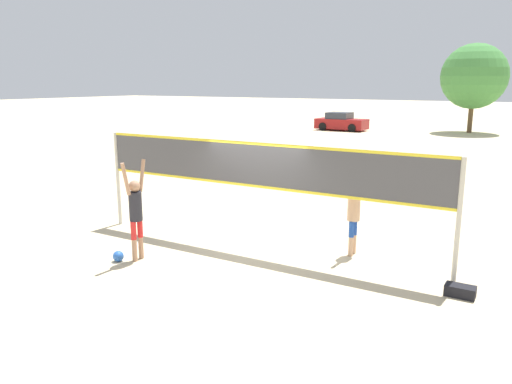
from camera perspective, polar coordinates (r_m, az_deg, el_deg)
ground_plane at (r=11.72m, az=-0.00°, el=-6.63°), size 200.00×200.00×0.00m
volleyball_net at (r=11.25m, az=-0.00°, el=2.45°), size 8.79×0.09×2.52m
player_spiker at (r=11.07m, az=-13.59°, el=-1.84°), size 0.28×0.71×2.21m
player_blocker at (r=11.33m, az=11.11°, el=-2.10°), size 0.28×0.68×1.97m
volleyball at (r=11.37m, az=-15.47°, el=-7.08°), size 0.24×0.24×0.24m
gear_bag at (r=10.00m, az=22.30°, el=-10.42°), size 0.53×0.29×0.21m
parked_car_near at (r=41.25m, az=9.70°, el=7.86°), size 4.07×2.04×1.44m
tree_left_cluster at (r=42.00m, az=23.66°, el=12.01°), size 4.89×4.89×6.70m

